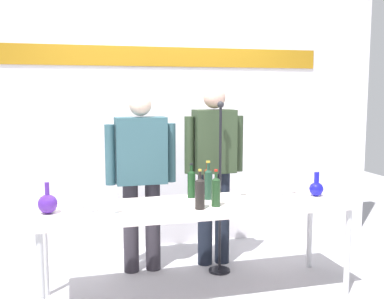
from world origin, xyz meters
TOP-DOWN VIEW (x-y plane):
  - ground_plane at (0.00, 0.00)m, footprint 10.00×10.00m
  - back_wall at (0.00, 1.34)m, footprint 4.94×0.11m
  - display_table at (0.00, 0.00)m, footprint 2.52×0.72m
  - decanter_blue_left at (-1.15, 0.01)m, footprint 0.14×0.14m
  - decanter_blue_right at (1.08, 0.01)m, footprint 0.12×0.12m
  - presenter_left at (-0.35, 0.64)m, footprint 0.65×0.22m
  - presenter_right at (0.35, 0.64)m, footprint 0.58×0.22m
  - wine_bottle_0 at (0.02, 0.24)m, footprint 0.07×0.07m
  - wine_bottle_1 at (0.13, -0.11)m, footprint 0.07×0.07m
  - wine_bottle_2 at (0.18, 0.29)m, footprint 0.07×0.07m
  - wine_bottle_3 at (-0.02, -0.16)m, footprint 0.08×0.08m
  - wine_bottle_4 at (0.14, 0.14)m, footprint 0.07×0.07m
  - wine_glass_left_0 at (-0.92, 0.09)m, footprint 0.06×0.06m
  - wine_glass_left_1 at (-0.84, -0.04)m, footprint 0.07×0.07m
  - wine_glass_left_2 at (-0.67, -0.11)m, footprint 0.06×0.06m
  - wine_glass_right_0 at (0.92, 0.16)m, footprint 0.06×0.06m
  - wine_glass_right_1 at (0.45, 0.19)m, footprint 0.07×0.07m
  - wine_glass_right_2 at (0.81, 0.13)m, footprint 0.07×0.07m
  - microphone_stand at (0.34, 0.42)m, footprint 0.20×0.20m

SIDE VIEW (x-z plane):
  - ground_plane at x=0.00m, z-range 0.00..0.00m
  - microphone_stand at x=0.34m, z-range -0.26..1.32m
  - display_table at x=0.00m, z-range 0.33..1.09m
  - decanter_blue_right at x=1.08m, z-range 0.73..0.94m
  - decanter_blue_left at x=-1.15m, z-range 0.72..0.96m
  - wine_glass_left_2 at x=-0.67m, z-range 0.79..0.93m
  - wine_glass_right_0 at x=0.92m, z-range 0.79..0.94m
  - wine_glass_left_0 at x=-0.92m, z-range 0.79..0.94m
  - wine_glass_right_1 at x=0.45m, z-range 0.79..0.94m
  - wine_glass_right_2 at x=0.81m, z-range 0.79..0.94m
  - wine_glass_left_1 at x=-0.84m, z-range 0.80..0.94m
  - wine_bottle_1 at x=0.13m, z-range 0.74..1.04m
  - wine_bottle_0 at x=0.02m, z-range 0.74..1.04m
  - wine_bottle_2 at x=0.18m, z-range 0.74..1.05m
  - wine_bottle_3 at x=-0.02m, z-range 0.74..1.05m
  - wine_bottle_4 at x=0.14m, z-range 0.74..1.07m
  - presenter_left at x=-0.35m, z-range 0.13..1.77m
  - presenter_right at x=0.35m, z-range 0.12..1.84m
  - back_wall at x=0.00m, z-range 0.00..3.00m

